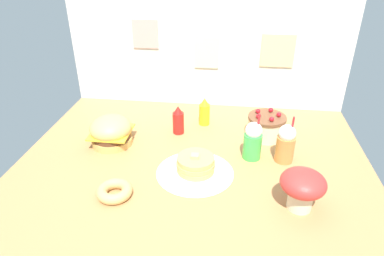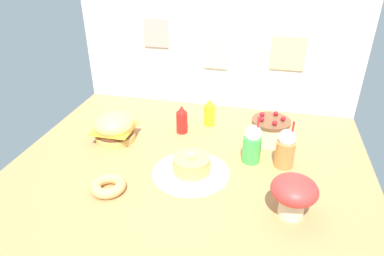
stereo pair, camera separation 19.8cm
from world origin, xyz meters
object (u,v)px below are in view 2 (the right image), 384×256
object	(u,v)px
pancake_stack	(191,166)
ketchup_bottle	(182,120)
layer_cake	(270,130)
donut_pink_glaze	(108,186)
mushroom_stool	(294,193)
mustard_bottle	(210,113)
orange_float_cup	(286,148)
burger	(114,127)
cream_soda_cup	(252,144)

from	to	relation	value
pancake_stack	ketchup_bottle	xyz separation A→B (m)	(-0.18, 0.48, 0.05)
layer_cake	ketchup_bottle	world-z (taller)	ketchup_bottle
pancake_stack	layer_cake	distance (m)	0.68
ketchup_bottle	donut_pink_glaze	bearing A→B (deg)	-107.61
ketchup_bottle	mushroom_stool	xyz separation A→B (m)	(0.77, -0.72, 0.04)
layer_cake	donut_pink_glaze	distance (m)	1.17
mustard_bottle	orange_float_cup	xyz separation A→B (m)	(0.56, -0.44, 0.03)
ketchup_bottle	mustard_bottle	xyz separation A→B (m)	(0.18, 0.16, 0.00)
burger	pancake_stack	xyz separation A→B (m)	(0.62, -0.27, -0.05)
layer_cake	mushroom_stool	world-z (taller)	mushroom_stool
ketchup_bottle	mushroom_stool	distance (m)	1.06
burger	orange_float_cup	bearing A→B (deg)	-3.04
burger	layer_cake	size ratio (longest dim) A/B	1.06
layer_cake	orange_float_cup	size ratio (longest dim) A/B	0.83
pancake_stack	layer_cake	world-z (taller)	layer_cake
orange_float_cup	donut_pink_glaze	distance (m)	1.09
mustard_bottle	orange_float_cup	world-z (taller)	orange_float_cup
orange_float_cup	mustard_bottle	bearing A→B (deg)	142.00
pancake_stack	mustard_bottle	world-z (taller)	mustard_bottle
ketchup_bottle	mushroom_stool	size ratio (longest dim) A/B	0.91
cream_soda_cup	donut_pink_glaze	world-z (taller)	cream_soda_cup
burger	cream_soda_cup	world-z (taller)	cream_soda_cup
orange_float_cup	donut_pink_glaze	world-z (taller)	orange_float_cup
donut_pink_glaze	mushroom_stool	xyz separation A→B (m)	(1.01, 0.03, 0.11)
pancake_stack	burger	bearing A→B (deg)	156.52
mushroom_stool	layer_cake	bearing A→B (deg)	100.12
pancake_stack	mustard_bottle	size ratio (longest dim) A/B	1.70
burger	layer_cake	xyz separation A→B (m)	(1.07, 0.24, -0.01)
layer_cake	orange_float_cup	bearing A→B (deg)	-71.89
mustard_bottle	burger	bearing A→B (deg)	-148.59
ketchup_bottle	orange_float_cup	size ratio (longest dim) A/B	0.67
burger	mushroom_stool	xyz separation A→B (m)	(1.21, -0.51, 0.04)
donut_pink_glaze	mushroom_stool	bearing A→B (deg)	1.80
burger	cream_soda_cup	size ratio (longest dim) A/B	0.88
cream_soda_cup	orange_float_cup	size ratio (longest dim) A/B	1.00
pancake_stack	ketchup_bottle	size ratio (longest dim) A/B	1.70
pancake_stack	orange_float_cup	world-z (taller)	orange_float_cup
orange_float_cup	pancake_stack	bearing A→B (deg)	-159.40
layer_cake	cream_soda_cup	world-z (taller)	cream_soda_cup
ketchup_bottle	orange_float_cup	world-z (taller)	orange_float_cup
mustard_bottle	cream_soda_cup	bearing A→B (deg)	-50.58
ketchup_bottle	mushroom_stool	bearing A→B (deg)	-43.14
layer_cake	mustard_bottle	bearing A→B (deg)	163.62
burger	layer_cake	bearing A→B (deg)	12.56
cream_soda_cup	mustard_bottle	bearing A→B (deg)	129.42
pancake_stack	cream_soda_cup	distance (m)	0.41
pancake_stack	cream_soda_cup	xyz separation A→B (m)	(0.35, 0.21, 0.08)
burger	donut_pink_glaze	world-z (taller)	burger
layer_cake	mustard_bottle	distance (m)	0.48
layer_cake	cream_soda_cup	size ratio (longest dim) A/B	0.83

